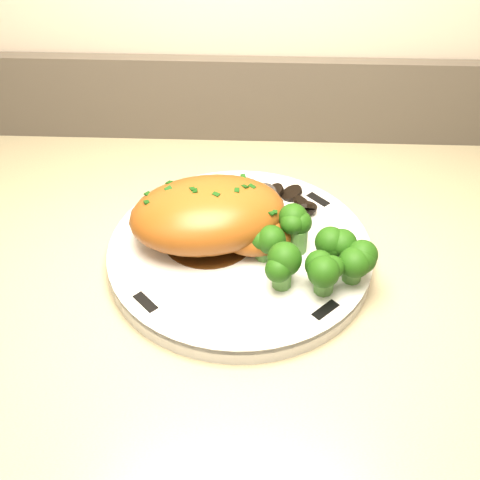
{
  "coord_description": "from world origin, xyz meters",
  "views": [
    {
      "loc": [
        0.63,
        1.23,
        1.36
      ],
      "look_at": [
        0.61,
        1.73,
        0.92
      ],
      "focal_mm": 45.0,
      "sensor_mm": 36.0,
      "label": 1
    }
  ],
  "objects": [
    {
      "name": "rim_accent_2",
      "position": [
        0.52,
        1.64,
        0.91
      ],
      "size": [
        0.03,
        0.03,
        0.0
      ],
      "primitive_type": "cube",
      "rotation": [
        0.0,
        0.0,
        5.48
      ],
      "color": "black",
      "rests_on": "plate"
    },
    {
      "name": "mushroom_pile",
      "position": [
        0.64,
        1.79,
        0.92
      ],
      "size": [
        0.1,
        0.08,
        0.03
      ],
      "color": "black",
      "rests_on": "plate"
    },
    {
      "name": "rim_accent_0",
      "position": [
        0.7,
        1.82,
        0.91
      ],
      "size": [
        0.03,
        0.03,
        0.0
      ],
      "primitive_type": "cube",
      "rotation": [
        0.0,
        0.0,
        2.34
      ],
      "color": "black",
      "rests_on": "plate"
    },
    {
      "name": "plate",
      "position": [
        0.61,
        1.73,
        0.9
      ],
      "size": [
        0.35,
        0.35,
        0.02
      ],
      "primitive_type": "cylinder",
      "rotation": [
        0.0,
        0.0,
        0.24
      ],
      "color": "silver",
      "rests_on": "counter"
    },
    {
      "name": "gravy_pool",
      "position": [
        0.58,
        1.74,
        0.91
      ],
      "size": [
        0.11,
        0.11,
        0.0
      ],
      "primitive_type": "cylinder",
      "color": "#391E0A",
      "rests_on": "plate"
    },
    {
      "name": "rim_accent_3",
      "position": [
        0.7,
        1.64,
        0.91
      ],
      "size": [
        0.03,
        0.03,
        0.0
      ],
      "primitive_type": "cube",
      "rotation": [
        0.0,
        0.0,
        7.05
      ],
      "color": "black",
      "rests_on": "plate"
    },
    {
      "name": "chicken_breast",
      "position": [
        0.58,
        1.74,
        0.95
      ],
      "size": [
        0.2,
        0.15,
        0.07
      ],
      "rotation": [
        0.0,
        0.0,
        0.23
      ],
      "color": "#97501A",
      "rests_on": "plate"
    },
    {
      "name": "broccoli_florets",
      "position": [
        0.69,
        1.69,
        0.94
      ],
      "size": [
        0.12,
        0.09,
        0.05
      ],
      "rotation": [
        0.0,
        0.0,
        0.13
      ],
      "color": "#4C8538",
      "rests_on": "plate"
    },
    {
      "name": "rim_accent_1",
      "position": [
        0.52,
        1.82,
        0.91
      ],
      "size": [
        0.03,
        0.03,
        0.0
      ],
      "primitive_type": "cube",
      "rotation": [
        0.0,
        0.0,
        3.91
      ],
      "color": "black",
      "rests_on": "plate"
    }
  ]
}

